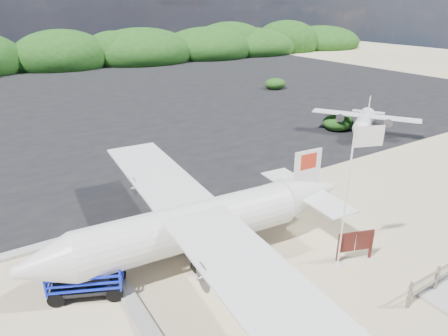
% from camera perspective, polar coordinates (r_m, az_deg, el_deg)
% --- Properties ---
extents(ground, '(160.00, 160.00, 0.00)m').
position_cam_1_polar(ground, '(15.80, 2.75, -12.95)').
color(ground, beige).
extents(asphalt_apron, '(90.00, 50.00, 0.04)m').
position_cam_1_polar(asphalt_apron, '(42.14, -21.66, 8.40)').
color(asphalt_apron, '#B2B2B2').
rests_on(asphalt_apron, ground).
extents(vegetation_band, '(124.00, 8.00, 4.40)m').
position_cam_1_polar(vegetation_band, '(66.50, -26.34, 12.36)').
color(vegetation_band, '#B2B2B2').
rests_on(vegetation_band, ground).
extents(baggage_cart, '(2.97, 2.42, 1.29)m').
position_cam_1_polar(baggage_cart, '(15.00, -18.66, -16.54)').
color(baggage_cart, '#0E25DA').
rests_on(baggage_cart, ground).
extents(flagpole, '(1.19, 0.82, 5.51)m').
position_cam_1_polar(flagpole, '(16.13, 15.90, -13.09)').
color(flagpole, white).
rests_on(flagpole, ground).
extents(signboard, '(1.53, 0.65, 1.29)m').
position_cam_1_polar(signboard, '(16.53, 17.94, -12.40)').
color(signboard, '#4F1C16').
rests_on(signboard, ground).
extents(crew_a, '(0.65, 0.50, 1.58)m').
position_cam_1_polar(crew_a, '(15.72, -9.60, -10.02)').
color(crew_a, '#121C45').
rests_on(crew_a, ground).
extents(crew_b, '(1.03, 0.86, 1.90)m').
position_cam_1_polar(crew_b, '(18.54, -5.67, -3.87)').
color(crew_b, '#121C45').
rests_on(crew_b, ground).
extents(aircraft_large, '(16.42, 16.42, 4.59)m').
position_cam_1_polar(aircraft_large, '(39.59, -2.08, 9.14)').
color(aircraft_large, '#B2B2B2').
rests_on(aircraft_large, ground).
extents(aircraft_small, '(8.78, 8.78, 2.29)m').
position_cam_1_polar(aircraft_small, '(43.64, -29.22, 7.57)').
color(aircraft_small, '#B2B2B2').
rests_on(aircraft_small, ground).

